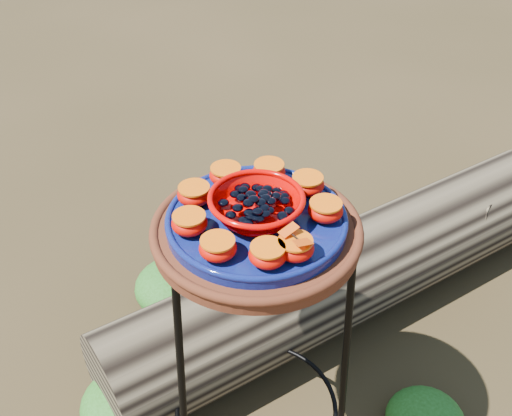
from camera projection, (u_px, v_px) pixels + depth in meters
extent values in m
cylinder|color=#452310|center=(256.00, 233.00, 1.26)|extent=(0.41, 0.41, 0.03)
cylinder|color=#0B0640|center=(256.00, 222.00, 1.24)|extent=(0.35, 0.35, 0.02)
ellipsoid|color=#C10000|center=(295.00, 248.00, 1.14)|extent=(0.07, 0.07, 0.04)
ellipsoid|color=#C10000|center=(325.00, 210.00, 1.22)|extent=(0.07, 0.07, 0.04)
ellipsoid|color=#C10000|center=(307.00, 185.00, 1.29)|extent=(0.07, 0.07, 0.04)
ellipsoid|color=#C10000|center=(269.00, 171.00, 1.33)|extent=(0.07, 0.07, 0.04)
ellipsoid|color=#C10000|center=(226.00, 175.00, 1.32)|extent=(0.07, 0.07, 0.04)
ellipsoid|color=#C10000|center=(194.00, 195.00, 1.26)|extent=(0.07, 0.07, 0.04)
ellipsoid|color=#C10000|center=(189.00, 223.00, 1.19)|extent=(0.07, 0.07, 0.04)
ellipsoid|color=#C10000|center=(218.00, 248.00, 1.14)|extent=(0.07, 0.07, 0.04)
ellipsoid|color=#C10000|center=(268.00, 255.00, 1.12)|extent=(0.07, 0.07, 0.04)
ellipsoid|color=#1D4A11|center=(131.00, 404.00, 1.71)|extent=(0.27, 0.27, 0.14)
ellipsoid|color=#1D4A11|center=(176.00, 285.00, 2.07)|extent=(0.27, 0.27, 0.13)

